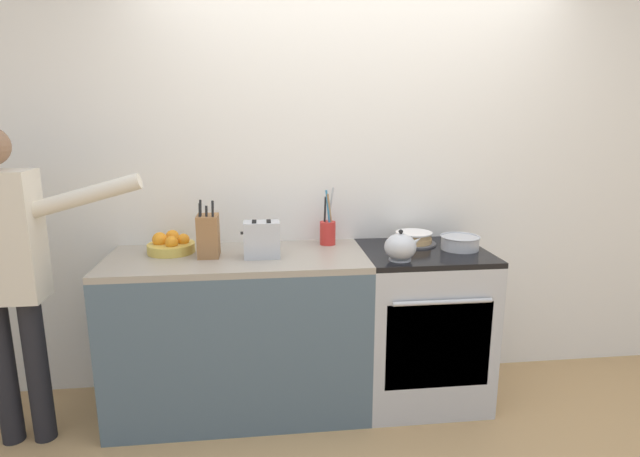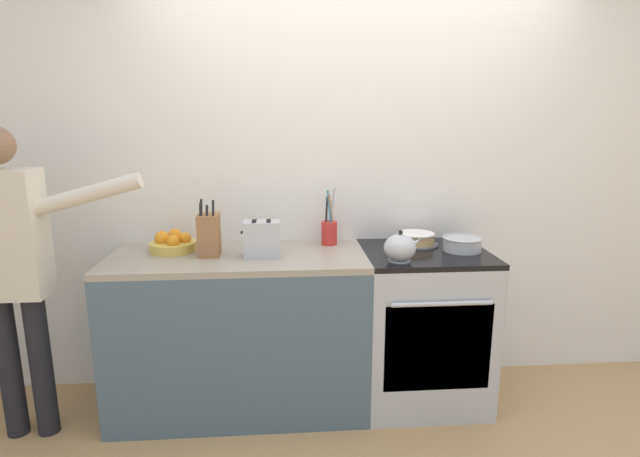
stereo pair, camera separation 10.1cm
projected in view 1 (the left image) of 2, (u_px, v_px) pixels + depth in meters
ground_plane at (372, 428)px, 2.74m from camera, size 16.00×16.00×0.00m
wall_back at (354, 179)px, 3.08m from camera, size 8.00×0.04×2.60m
counter_cabinet at (240, 333)px, 2.86m from camera, size 1.43×0.62×0.92m
stove_range at (421, 324)px, 2.98m from camera, size 0.71×0.66×0.92m
layer_cake at (414, 238)px, 3.01m from camera, size 0.27×0.27×0.07m
tea_kettle at (401, 247)px, 2.66m from camera, size 0.21×0.17×0.17m
mixing_bowl at (460, 242)px, 2.89m from camera, size 0.23×0.23×0.08m
knife_block at (208, 236)px, 2.72m from camera, size 0.11×0.15×0.32m
utensil_crock at (328, 231)px, 2.99m from camera, size 0.09×0.09×0.35m
fruit_bowl at (171, 245)px, 2.82m from camera, size 0.26×0.26×0.12m
toaster at (262, 240)px, 2.71m from camera, size 0.21×0.12×0.20m
person_baker at (7, 263)px, 2.44m from camera, size 0.93×0.20×1.63m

